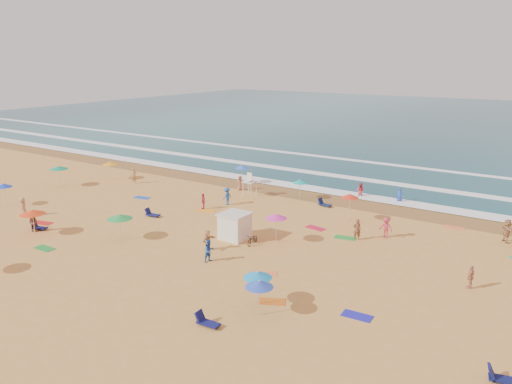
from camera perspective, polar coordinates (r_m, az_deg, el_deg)
The scene contains 12 objects.
ground at distance 42.37m, azimuth -1.68°, elevation -4.22°, with size 220.00×220.00×0.00m, color gold.
ocean at distance 119.72m, azimuth 22.32°, elevation 7.31°, with size 220.00×140.00×0.18m, color #0C4756.
wet_sand at distance 52.60m, azimuth 6.18°, elevation -0.42°, with size 220.00×220.00×0.00m, color olive.
surf_foam at distance 60.32m, azimuth 10.05°, elevation 1.55°, with size 200.00×18.70×0.05m.
cabana at distance 39.86m, azimuth -2.43°, elevation -3.97°, with size 2.00×2.00×2.00m, color white.
cabana_roof at distance 39.52m, azimuth -2.45°, elevation -2.52°, with size 2.20×2.20×0.12m, color silver.
bicycle at distance 38.80m, azimuth -0.40°, elevation -5.44°, with size 0.53×1.53×0.81m, color black.
lifeguard_stand at distance 51.90m, azimuth -0.73°, elevation 0.65°, with size 1.20×1.20×2.10m, color white, non-canonical shape.
beach_umbrellas at distance 41.58m, azimuth -3.84°, elevation -1.63°, with size 51.18×31.54×0.80m.
loungers at distance 34.95m, azimuth 2.60°, elevation -8.27°, with size 55.91×24.49×0.34m.
towels at distance 39.83m, azimuth -2.18°, elevation -5.49°, with size 32.19×23.04×0.03m.
beachgoers at distance 43.35m, azimuth 5.04°, elevation -2.68°, with size 44.16×25.95×2.14m.
Camera 1 is at (23.07, -32.63, 14.07)m, focal length 35.00 mm.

